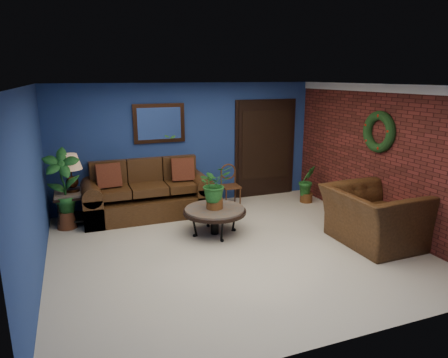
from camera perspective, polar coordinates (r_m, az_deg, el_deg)
name	(u,v)px	position (r m, az deg, el deg)	size (l,w,h in m)	color
floor	(234,248)	(6.37, 1.38, -9.85)	(5.50, 5.50, 0.00)	beige
wall_back	(188,145)	(8.29, -5.10, 4.89)	(5.50, 0.04, 2.50)	navy
wall_left	(32,189)	(5.57, -25.75, -1.28)	(0.04, 5.00, 2.50)	navy
wall_right_brick	(381,158)	(7.43, 21.53, 2.81)	(0.04, 5.00, 2.50)	maroon
ceiling	(235,85)	(5.80, 1.54, 13.24)	(5.50, 5.00, 0.02)	silver
crown_molding	(387,88)	(7.28, 22.22, 11.91)	(0.03, 5.00, 0.14)	white
wall_mirror	(159,123)	(8.04, -9.25, 7.85)	(1.02, 0.06, 0.77)	#3C1F10
closet_door	(265,149)	(8.92, 5.90, 4.25)	(1.44, 0.06, 2.18)	black
wreath	(379,132)	(7.36, 21.24, 6.29)	(0.72, 0.72, 0.16)	black
sofa	(147,197)	(7.90, -10.93, -2.49)	(2.40, 1.04, 1.08)	#4E2E16
coffee_table	(215,211)	(6.78, -1.35, -4.66)	(1.07, 1.07, 0.46)	#524C48
end_table	(74,199)	(7.73, -20.67, -2.67)	(0.67, 0.67, 0.61)	#524C48
table_lamp	(71,168)	(7.59, -21.05, 1.46)	(0.40, 0.40, 0.66)	#3C1F10
side_chair	(230,182)	(8.33, 0.82, -0.43)	(0.37, 0.37, 0.85)	#553118
armchair	(373,217)	(6.81, 20.49, -5.08)	(1.39, 1.21, 0.90)	#4E2E16
coffee_plant	(214,185)	(6.64, -1.37, -0.90)	(0.64, 0.58, 0.73)	brown
floor_plant	(307,183)	(8.66, 11.76, -0.61)	(0.36, 0.29, 0.80)	brown
tall_plant	(63,186)	(7.47, -22.00, -0.97)	(0.66, 0.49, 1.43)	brown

